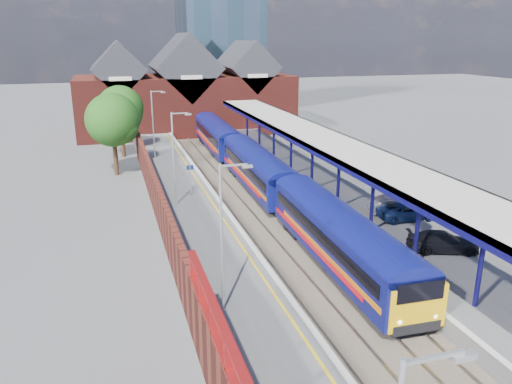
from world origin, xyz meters
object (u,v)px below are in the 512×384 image
lamp_post_c (175,153)px  platform_sign (190,175)px  parked_car_silver (398,205)px  lamp_post_b (225,230)px  parked_car_dark (443,242)px  parked_car_blue (407,211)px  lamp_post_d (154,120)px  train (235,148)px

lamp_post_c → platform_sign: 3.34m
lamp_post_c → parked_car_silver: bearing=-24.5°
lamp_post_b → platform_sign: 18.20m
parked_car_dark → parked_car_blue: size_ratio=0.98×
platform_sign → parked_car_silver: platform_sign is taller
lamp_post_d → parked_car_dark: 32.44m
train → parked_car_blue: train is taller
lamp_post_b → parked_car_blue: (14.86, 8.24, -3.41)m
platform_sign → lamp_post_b: bearing=-94.3°
lamp_post_c → lamp_post_d: size_ratio=1.00×
lamp_post_d → parked_car_dark: bearing=-64.6°
parked_car_dark → lamp_post_d: bearing=44.5°
train → parked_car_silver: bearing=-70.9°
lamp_post_c → lamp_post_d: same height
lamp_post_b → lamp_post_c: 16.00m
lamp_post_b → parked_car_blue: lamp_post_b is taller
lamp_post_c → parked_car_silver: lamp_post_c is taller
lamp_post_d → parked_car_dark: (13.82, -29.15, -3.39)m
train → platform_sign: platform_sign is taller
lamp_post_b → parked_car_dark: (13.82, 2.85, -3.39)m
parked_car_dark → platform_sign: bearing=58.5°
lamp_post_d → parked_car_blue: 28.23m
train → platform_sign: size_ratio=26.38×
platform_sign → parked_car_dark: 19.65m
parked_car_silver → platform_sign: bearing=72.3°
lamp_post_b → parked_car_blue: bearing=29.0°
lamp_post_d → parked_car_dark: size_ratio=1.69×
parked_car_silver → parked_car_blue: size_ratio=0.97×
lamp_post_d → parked_car_blue: lamp_post_d is taller
platform_sign → parked_car_dark: platform_sign is taller
train → parked_car_silver: train is taller
parked_car_blue → parked_car_silver: bearing=7.8°
lamp_post_b → lamp_post_c: (0.00, 16.00, 0.00)m
parked_car_silver → lamp_post_d: bearing=48.3°
lamp_post_b → platform_sign: lamp_post_b is taller
lamp_post_d → parked_car_silver: lamp_post_d is taller
parked_car_dark → lamp_post_c: bearing=65.5°
train → parked_car_dark: bearing=-77.3°
lamp_post_c → platform_sign: size_ratio=2.80×
train → platform_sign: 13.02m
platform_sign → parked_car_blue: (13.50, -9.76, -1.11)m
parked_car_dark → parked_car_blue: 5.49m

